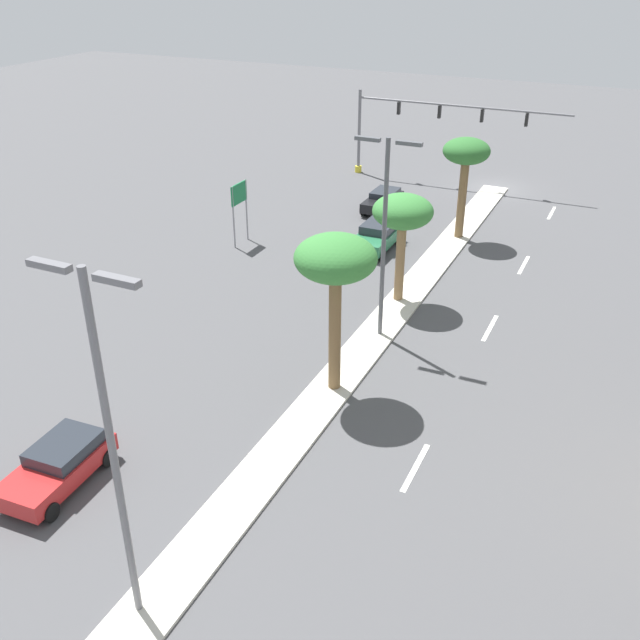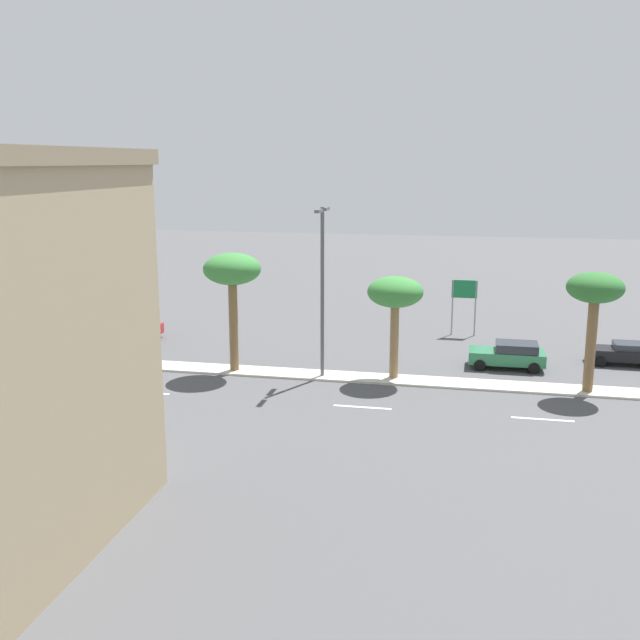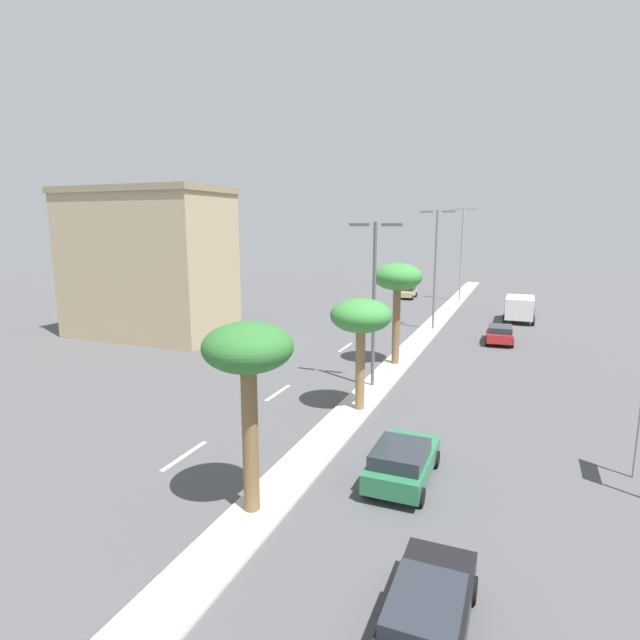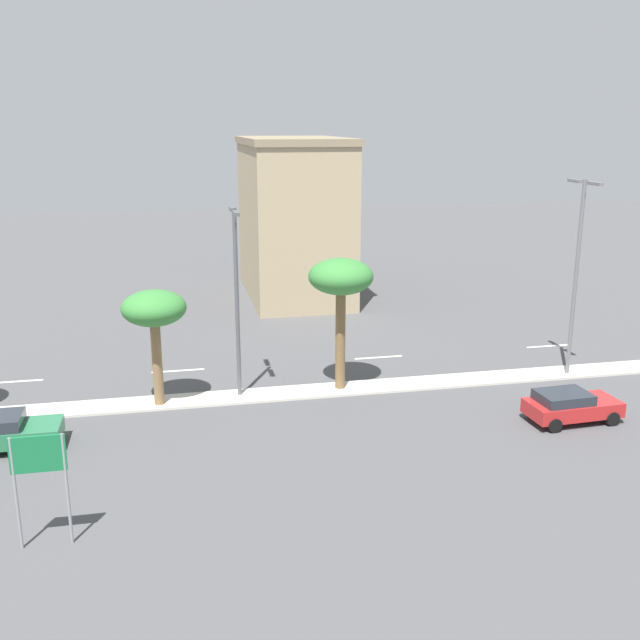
{
  "view_description": "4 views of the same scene",
  "coord_description": "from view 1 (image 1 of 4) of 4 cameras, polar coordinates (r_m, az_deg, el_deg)",
  "views": [
    {
      "loc": [
        -9.94,
        52.53,
        16.14
      ],
      "look_at": [
        1.54,
        27.9,
        1.81
      ],
      "focal_mm": 40.04,
      "sensor_mm": 36.0,
      "label": 1
    },
    {
      "loc": [
        -38.09,
        17.22,
        11.55
      ],
      "look_at": [
        -1.34,
        24.88,
        3.45
      ],
      "focal_mm": 41.51,
      "sensor_mm": 36.0,
      "label": 2
    },
    {
      "loc": [
        7.39,
        -1.72,
        9.09
      ],
      "look_at": [
        -2.76,
        23.47,
        3.96
      ],
      "focal_mm": 28.56,
      "sensor_mm": 36.0,
      "label": 3
    },
    {
      "loc": [
        33.35,
        21.97,
        12.97
      ],
      "look_at": [
        0.06,
        28.97,
        3.73
      ],
      "focal_mm": 40.91,
      "sensor_mm": 36.0,
      "label": 4
    }
  ],
  "objects": [
    {
      "name": "palm_tree_front",
      "position": [
        26.73,
        1.25,
        4.56
      ],
      "size": [
        3.15,
        3.15,
        6.55
      ],
      "color": "brown",
      "rests_on": "median_curb"
    },
    {
      "name": "sedan_black_center",
      "position": [
        49.43,
        5.05,
        9.52
      ],
      "size": [
        1.85,
        4.02,
        1.31
      ],
      "color": "black",
      "rests_on": "ground"
    },
    {
      "name": "street_lamp_near",
      "position": [
        31.09,
        5.18,
        7.65
      ],
      "size": [
        2.9,
        0.24,
        9.09
      ],
      "color": "#515459",
      "rests_on": "median_curb"
    },
    {
      "name": "street_lamp_mid",
      "position": [
        17.61,
        -16.49,
        -8.54
      ],
      "size": [
        2.9,
        0.24,
        10.14
      ],
      "color": "slate",
      "rests_on": "median_curb"
    },
    {
      "name": "ground_plane",
      "position": [
        28.32,
        -0.25,
        -6.94
      ],
      "size": [
        160.0,
        160.0,
        0.0
      ],
      "primitive_type": "plane",
      "color": "#4C4C4F"
    },
    {
      "name": "lane_stripe_center",
      "position": [
        51.41,
        18.02,
        8.14
      ],
      "size": [
        0.2,
        2.8,
        0.01
      ],
      "primitive_type": "cube",
      "color": "silver",
      "rests_on": "ground"
    },
    {
      "name": "lane_stripe_trailing",
      "position": [
        25.59,
        7.64,
        -11.59
      ],
      "size": [
        0.2,
        2.8,
        0.01
      ],
      "primitive_type": "cube",
      "color": "silver",
      "rests_on": "ground"
    },
    {
      "name": "sedan_red_right",
      "position": [
        25.83,
        -20.16,
        -10.78
      ],
      "size": [
        2.2,
        4.21,
        1.42
      ],
      "color": "red",
      "rests_on": "ground"
    },
    {
      "name": "palm_tree_leading",
      "position": [
        34.94,
        6.63,
        8.39
      ],
      "size": [
        2.96,
        2.96,
        5.49
      ],
      "color": "olive",
      "rests_on": "median_curb"
    },
    {
      "name": "traffic_signal_gantry",
      "position": [
        55.94,
        7.55,
        15.25
      ],
      "size": [
        16.04,
        0.53,
        6.41
      ],
      "color": "slate",
      "rests_on": "ground"
    },
    {
      "name": "lane_stripe_inboard",
      "position": [
        42.29,
        15.97,
        4.25
      ],
      "size": [
        0.2,
        2.8,
        0.01
      ],
      "primitive_type": "cube",
      "color": "silver",
      "rests_on": "ground"
    },
    {
      "name": "median_curb",
      "position": [
        22.42,
        -10.64,
        -18.67
      ],
      "size": [
        1.8,
        80.97,
        0.12
      ],
      "primitive_type": "cube",
      "color": "beige",
      "rests_on": "ground"
    },
    {
      "name": "sedan_green_left",
      "position": [
        42.83,
        4.56,
        6.72
      ],
      "size": [
        2.08,
        4.22,
        1.5
      ],
      "color": "#287047",
      "rests_on": "ground"
    },
    {
      "name": "lane_stripe_outboard",
      "position": [
        34.83,
        13.43,
        -0.63
      ],
      "size": [
        0.2,
        2.8,
        0.01
      ],
      "primitive_type": "cube",
      "color": "silver",
      "rests_on": "ground"
    },
    {
      "name": "directional_road_sign",
      "position": [
        43.07,
        -6.47,
        9.52
      ],
      "size": [
        0.1,
        1.68,
        3.76
      ],
      "color": "gray",
      "rests_on": "ground"
    },
    {
      "name": "palm_tree_trailing",
      "position": [
        43.8,
        11.6,
        12.75
      ],
      "size": [
        2.78,
        2.78,
        6.09
      ],
      "color": "brown",
      "rests_on": "median_curb"
    }
  ]
}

